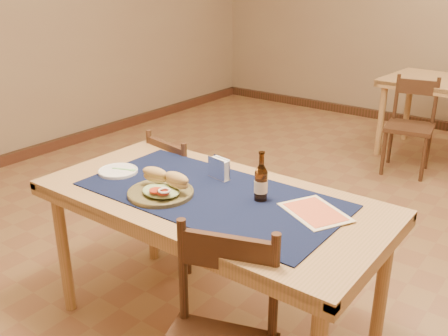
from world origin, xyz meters
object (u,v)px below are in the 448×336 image
Objects in this scene: main_table at (211,211)px; sandwich_plate at (162,189)px; chair_main_far at (186,194)px; napkin_holder at (219,169)px; beer_bottle at (261,182)px.

main_table is 0.25m from sandwich_plate.
chair_main_far is at bearing 140.53° from main_table.
beer_bottle is at bearing -15.85° from napkin_holder.
beer_bottle is at bearing 21.25° from main_table.
main_table is 0.23m from napkin_holder.
chair_main_far is 6.55× the size of napkin_holder.
beer_bottle is at bearing 30.64° from sandwich_plate.
chair_main_far is 0.96m from beer_bottle.
napkin_holder is at bearing 115.77° from main_table.
main_table is at bearing 40.49° from sandwich_plate.
sandwich_plate is (-0.17, -0.14, 0.12)m from main_table.
main_table is 5.34× the size of sandwich_plate.
main_table is at bearing -158.75° from beer_bottle.
beer_bottle is (0.21, 0.08, 0.17)m from main_table.
napkin_holder reaches higher than main_table.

